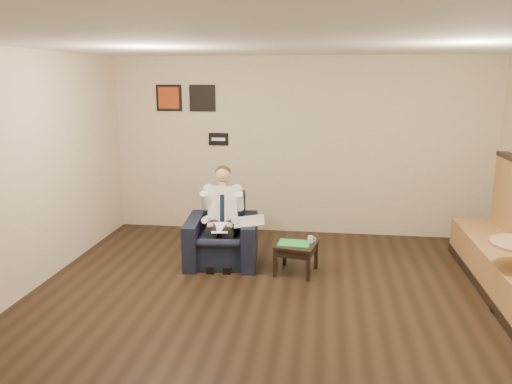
# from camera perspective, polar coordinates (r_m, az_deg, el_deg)

# --- Properties ---
(ground) EXTENTS (6.00, 6.00, 0.00)m
(ground) POSITION_cam_1_polar(r_m,az_deg,el_deg) (5.48, 2.92, -13.94)
(ground) COLOR black
(ground) RESTS_ON ground
(wall_back) EXTENTS (6.00, 0.02, 2.80)m
(wall_back) POSITION_cam_1_polar(r_m,az_deg,el_deg) (7.95, 4.96, 5.17)
(wall_back) COLOR beige
(wall_back) RESTS_ON ground
(wall_front) EXTENTS (6.00, 0.02, 2.80)m
(wall_front) POSITION_cam_1_polar(r_m,az_deg,el_deg) (2.20, -3.90, -16.66)
(wall_front) COLOR beige
(wall_front) RESTS_ON ground
(wall_left) EXTENTS (0.02, 6.00, 2.80)m
(wall_left) POSITION_cam_1_polar(r_m,az_deg,el_deg) (6.04, -26.57, 1.30)
(wall_left) COLOR beige
(wall_left) RESTS_ON ground
(ceiling) EXTENTS (6.00, 6.00, 0.02)m
(ceiling) POSITION_cam_1_polar(r_m,az_deg,el_deg) (4.89, 3.31, 16.71)
(ceiling) COLOR white
(ceiling) RESTS_ON wall_back
(seating_sign) EXTENTS (0.32, 0.02, 0.20)m
(seating_sign) POSITION_cam_1_polar(r_m,az_deg,el_deg) (8.09, -4.31, 6.04)
(seating_sign) COLOR black
(seating_sign) RESTS_ON wall_back
(art_print_left) EXTENTS (0.42, 0.03, 0.42)m
(art_print_left) POSITION_cam_1_polar(r_m,az_deg,el_deg) (8.25, -9.92, 10.55)
(art_print_left) COLOR #A03B13
(art_print_left) RESTS_ON wall_back
(art_print_right) EXTENTS (0.42, 0.03, 0.42)m
(art_print_right) POSITION_cam_1_polar(r_m,az_deg,el_deg) (8.10, -6.15, 10.62)
(art_print_right) COLOR black
(art_print_right) RESTS_ON wall_back
(armchair) EXTENTS (1.02, 1.02, 0.91)m
(armchair) POSITION_cam_1_polar(r_m,az_deg,el_deg) (6.79, -3.93, -4.38)
(armchair) COLOR black
(armchair) RESTS_ON ground
(seated_man) EXTENTS (0.67, 0.94, 1.24)m
(seated_man) POSITION_cam_1_polar(r_m,az_deg,el_deg) (6.63, -4.07, -3.31)
(seated_man) COLOR white
(seated_man) RESTS_ON armchair
(lap_papers) EXTENTS (0.25, 0.33, 0.01)m
(lap_papers) POSITION_cam_1_polar(r_m,az_deg,el_deg) (6.55, -4.15, -4.09)
(lap_papers) COLOR white
(lap_papers) RESTS_ON seated_man
(newspaper) EXTENTS (0.46, 0.55, 0.01)m
(newspaper) POSITION_cam_1_polar(r_m,az_deg,el_deg) (6.62, -0.77, -3.34)
(newspaper) COLOR silver
(newspaper) RESTS_ON armchair
(side_table) EXTENTS (0.57, 0.57, 0.40)m
(side_table) POSITION_cam_1_polar(r_m,az_deg,el_deg) (6.52, 4.61, -7.52)
(side_table) COLOR black
(side_table) RESTS_ON ground
(green_folder) EXTENTS (0.41, 0.31, 0.01)m
(green_folder) POSITION_cam_1_polar(r_m,az_deg,el_deg) (6.44, 4.38, -5.86)
(green_folder) COLOR green
(green_folder) RESTS_ON side_table
(coffee_mug) EXTENTS (0.09, 0.09, 0.08)m
(coffee_mug) POSITION_cam_1_polar(r_m,az_deg,el_deg) (6.50, 6.25, -5.38)
(coffee_mug) COLOR white
(coffee_mug) RESTS_ON side_table
(smartphone) EXTENTS (0.14, 0.10, 0.01)m
(smartphone) POSITION_cam_1_polar(r_m,az_deg,el_deg) (6.57, 5.34, -5.50)
(smartphone) COLOR black
(smartphone) RESTS_ON side_table
(banquette) EXTENTS (0.67, 2.83, 1.45)m
(banquette) POSITION_cam_1_polar(r_m,az_deg,el_deg) (6.51, 27.26, -4.13)
(banquette) COLOR #A3733F
(banquette) RESTS_ON ground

